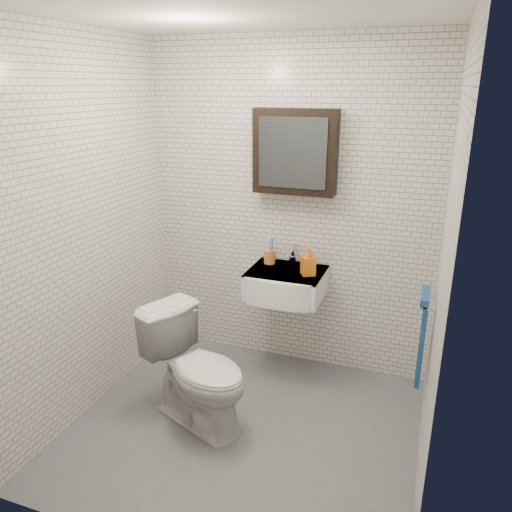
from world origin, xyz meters
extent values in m
cube|color=#52555A|center=(0.00, 0.00, 0.01)|extent=(2.20, 2.00, 0.01)
cube|color=silver|center=(0.00, 1.00, 1.25)|extent=(2.20, 0.02, 2.50)
cube|color=silver|center=(0.00, -1.00, 1.25)|extent=(2.20, 0.02, 2.50)
cube|color=silver|center=(-1.10, 0.00, 1.25)|extent=(0.02, 2.00, 2.50)
cube|color=silver|center=(1.10, 0.00, 1.25)|extent=(0.02, 2.00, 2.50)
cube|color=white|center=(0.00, 0.00, 2.50)|extent=(2.20, 2.00, 0.02)
cube|color=white|center=(0.05, 0.78, 0.75)|extent=(0.55, 0.45, 0.20)
cylinder|color=silver|center=(0.05, 0.80, 0.84)|extent=(0.31, 0.31, 0.02)
cylinder|color=silver|center=(0.05, 0.80, 0.85)|extent=(0.04, 0.04, 0.01)
cube|color=white|center=(0.05, 0.78, 0.84)|extent=(0.55, 0.45, 0.01)
cylinder|color=silver|center=(0.05, 0.94, 0.88)|extent=(0.06, 0.06, 0.06)
cylinder|color=silver|center=(0.05, 0.94, 0.94)|extent=(0.03, 0.03, 0.08)
cylinder|color=silver|center=(0.05, 0.88, 0.97)|extent=(0.02, 0.12, 0.02)
cube|color=silver|center=(0.05, 0.97, 0.99)|extent=(0.02, 0.09, 0.01)
cube|color=black|center=(0.05, 0.93, 1.70)|extent=(0.60, 0.14, 0.60)
cube|color=#3F444C|center=(0.05, 0.85, 1.70)|extent=(0.49, 0.01, 0.49)
cylinder|color=silver|center=(1.06, 0.35, 0.95)|extent=(0.02, 0.30, 0.02)
cylinder|color=silver|center=(1.08, 0.48, 0.95)|extent=(0.04, 0.02, 0.02)
cylinder|color=silver|center=(1.08, 0.22, 0.95)|extent=(0.04, 0.02, 0.02)
cube|color=#1F5A91|center=(1.05, 0.35, 0.68)|extent=(0.03, 0.26, 0.54)
cube|color=#1F5A91|center=(1.04, 0.35, 0.96)|extent=(0.05, 0.26, 0.05)
cylinder|color=#C06730|center=(-0.12, 0.88, 0.90)|extent=(0.11, 0.11, 0.11)
cylinder|color=white|center=(-0.13, 0.87, 0.97)|extent=(0.02, 0.03, 0.20)
cylinder|color=#414FD0|center=(-0.11, 0.88, 0.96)|extent=(0.02, 0.02, 0.18)
cylinder|color=white|center=(-0.12, 0.90, 0.98)|extent=(0.02, 0.04, 0.21)
cylinder|color=#414FD0|center=(-0.10, 0.89, 0.97)|extent=(0.03, 0.04, 0.19)
imported|color=orange|center=(0.22, 0.75, 0.95)|extent=(0.13, 0.13, 0.21)
imported|color=silver|center=(-0.31, -0.01, 0.39)|extent=(0.87, 0.69, 0.78)
camera|label=1|loc=(1.02, -2.55, 2.16)|focal=35.00mm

